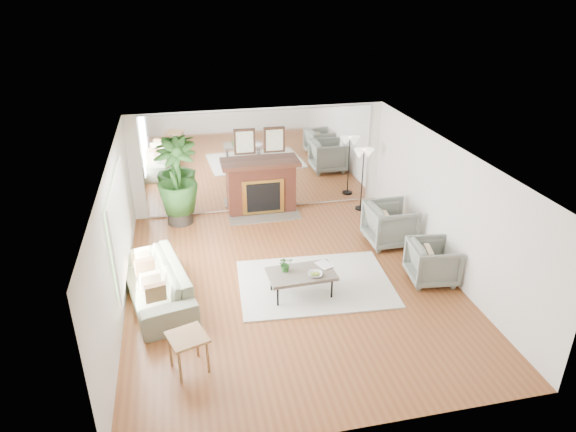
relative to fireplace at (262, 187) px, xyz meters
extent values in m
plane|color=brown|center=(0.00, -3.26, -0.66)|extent=(7.00, 7.00, 0.00)
cube|color=silver|center=(-2.99, -3.26, 0.59)|extent=(0.02, 7.00, 2.50)
cube|color=silver|center=(2.99, -3.26, 0.59)|extent=(0.02, 7.00, 2.50)
cube|color=silver|center=(0.00, 0.23, 0.59)|extent=(6.00, 0.02, 2.50)
cube|color=silver|center=(0.00, 0.21, 0.59)|extent=(5.40, 0.04, 2.40)
cube|color=#B2E09E|center=(-2.96, -2.86, 0.69)|extent=(0.04, 2.40, 1.50)
cube|color=maroon|center=(0.00, 0.02, -0.06)|extent=(1.60, 0.40, 1.20)
cube|color=gold|center=(0.00, -0.19, -0.18)|extent=(1.00, 0.04, 0.85)
cube|color=black|center=(0.00, -0.21, -0.18)|extent=(0.80, 0.04, 0.70)
cube|color=#5A5347|center=(0.00, -0.33, -0.64)|extent=(1.70, 0.55, 0.03)
cube|color=#3F1F14|center=(0.00, 0.00, 0.56)|extent=(1.85, 0.46, 0.10)
cube|color=black|center=(-0.35, 0.17, 1.09)|extent=(0.50, 0.04, 0.60)
cube|color=black|center=(0.35, 0.17, 1.09)|extent=(0.50, 0.04, 0.60)
cube|color=silver|center=(0.42, -3.38, -0.64)|extent=(2.94, 2.19, 0.03)
cube|color=#5A5347|center=(0.08, -3.67, -0.22)|extent=(1.21, 0.74, 0.06)
cylinder|color=black|center=(-0.40, -3.94, -0.45)|extent=(0.04, 0.04, 0.41)
cylinder|color=black|center=(0.58, -3.90, -0.45)|extent=(0.04, 0.04, 0.41)
cylinder|color=black|center=(-0.42, -3.45, -0.45)|extent=(0.04, 0.04, 0.41)
cylinder|color=black|center=(0.56, -3.40, -0.45)|extent=(0.04, 0.04, 0.41)
imported|color=gray|center=(-2.45, -3.25, -0.32)|extent=(1.41, 2.49, 0.69)
imported|color=slate|center=(2.40, -2.13, -0.21)|extent=(0.99, 0.96, 0.89)
imported|color=slate|center=(2.60, -3.71, -0.27)|extent=(0.96, 0.94, 0.79)
cube|color=olive|center=(-1.96, -5.19, -0.09)|extent=(0.66, 0.66, 0.04)
cylinder|color=olive|center=(-2.10, -5.45, -0.38)|extent=(0.04, 0.04, 0.56)
cylinder|color=olive|center=(-1.70, -5.32, -0.38)|extent=(0.04, 0.04, 0.56)
cylinder|color=olive|center=(-2.23, -5.05, -0.38)|extent=(0.04, 0.04, 0.56)
cylinder|color=olive|center=(-1.83, -4.92, -0.38)|extent=(0.04, 0.04, 0.56)
cylinder|color=black|center=(-1.96, -0.16, -0.45)|extent=(0.57, 0.57, 0.41)
imported|color=#2B5C22|center=(-1.96, -0.16, 0.47)|extent=(1.09, 1.09, 1.69)
cylinder|color=black|center=(2.40, -0.33, -0.64)|extent=(0.26, 0.26, 0.04)
cylinder|color=black|center=(2.40, -0.33, 0.08)|extent=(0.03, 0.03, 1.48)
cone|color=white|center=(2.29, -0.33, 0.78)|extent=(0.28, 0.28, 0.20)
cone|color=white|center=(2.51, -0.33, 0.78)|extent=(0.28, 0.28, 0.20)
imported|color=#2B5C22|center=(-0.18, -3.56, -0.05)|extent=(0.28, 0.25, 0.28)
imported|color=olive|center=(0.29, -3.83, -0.15)|extent=(0.31, 0.31, 0.06)
imported|color=olive|center=(0.44, -3.57, -0.17)|extent=(0.33, 0.37, 0.02)
camera|label=1|loc=(-1.81, -11.22, 4.59)|focal=32.00mm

